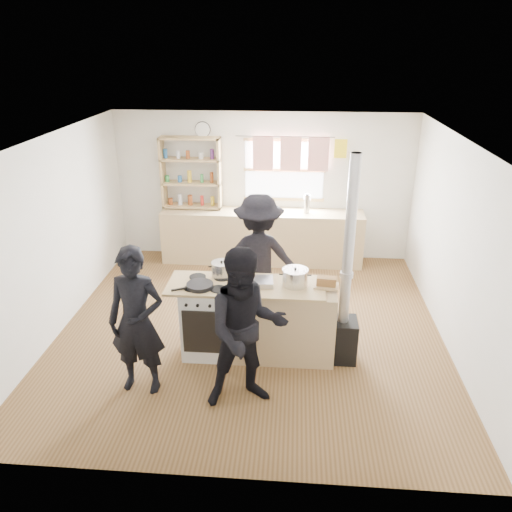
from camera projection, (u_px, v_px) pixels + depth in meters
name	position (u px, v px, depth m)	size (l,w,h in m)	color
ground	(251.00, 328.00, 6.69)	(5.00, 5.00, 0.01)	brown
back_counter	(262.00, 237.00, 8.54)	(3.40, 0.55, 0.90)	tan
shelving_unit	(191.00, 173.00, 8.31)	(1.00, 0.28, 1.20)	tan
thermos	(307.00, 204.00, 8.24)	(0.10, 0.10, 0.31)	silver
cooking_island	(258.00, 319.00, 5.99)	(1.97, 0.64, 0.93)	white
skillet_greens	(200.00, 285.00, 5.73)	(0.42, 0.42, 0.05)	black
roast_tray	(258.00, 281.00, 5.81)	(0.37, 0.29, 0.06)	silver
stockpot_stove	(222.00, 269.00, 5.99)	(0.25, 0.25, 0.20)	#B1B1B4
stockpot_counter	(295.00, 277.00, 5.76)	(0.30, 0.30, 0.22)	silver
bread_board	(326.00, 283.00, 5.75)	(0.30, 0.23, 0.12)	tan
flue_heater	(344.00, 312.00, 5.80)	(0.35, 0.35, 2.50)	black
person_near_left	(137.00, 322.00, 5.23)	(0.61, 0.40, 1.67)	black
person_near_right	(246.00, 330.00, 5.02)	(0.85, 0.66, 1.75)	black
person_far	(259.00, 258.00, 6.64)	(1.14, 0.65, 1.76)	black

